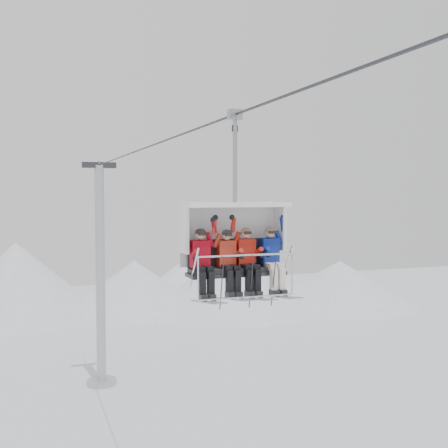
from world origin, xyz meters
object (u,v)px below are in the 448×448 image
object	(u,v)px
lift_tower_right	(101,290)
skier_far_left	(202,260)
chairlift_carrier	(233,236)
skier_center_left	(228,260)
skier_center_right	(247,258)
skier_far_right	(272,257)

from	to	relation	value
lift_tower_right	skier_far_left	world-z (taller)	lift_tower_right
chairlift_carrier	skier_center_left	size ratio (longest dim) A/B	2.36
chairlift_carrier	lift_tower_right	bearing A→B (deg)	90.00
lift_tower_right	skier_far_left	xyz separation A→B (m)	(-0.81, -22.88, 4.42)
chairlift_carrier	skier_far_left	distance (m)	0.99
lift_tower_right	skier_center_left	xyz separation A→B (m)	(-0.22, -22.89, 4.40)
skier_center_left	lift_tower_right	bearing A→B (deg)	89.44
lift_tower_right	chairlift_carrier	bearing A→B (deg)	-90.00
chairlift_carrier	skier_far_left	world-z (taller)	chairlift_carrier
skier_center_left	skier_center_right	world-z (taller)	skier_center_right
skier_center_right	chairlift_carrier	bearing A→B (deg)	126.31
lift_tower_right	skier_far_right	distance (m)	23.32
lift_tower_right	skier_center_left	world-z (taller)	lift_tower_right
chairlift_carrier	skier_far_right	bearing A→B (deg)	-20.93
lift_tower_right	skier_center_right	world-z (taller)	lift_tower_right
skier_far_left	lift_tower_right	bearing A→B (deg)	87.96
skier_far_left	skier_far_right	distance (m)	1.61
lift_tower_right	skier_far_left	bearing A→B (deg)	-92.04
chairlift_carrier	skier_far_left	xyz separation A→B (m)	(-0.81, -0.30, -0.46)
skier_center_left	skier_far_right	distance (m)	1.02
lift_tower_right	skier_center_left	bearing A→B (deg)	-90.56
skier_far_left	skier_far_right	size ratio (longest dim) A/B	1.00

